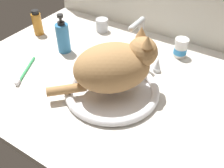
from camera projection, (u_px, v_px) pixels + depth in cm
name	position (u px, v px, depth cm)	size (l,w,h in cm)	color
countertop	(109.00, 80.00, 97.57)	(115.91, 83.03, 3.00)	silver
backsplash_wall	(160.00, 0.00, 113.65)	(115.91, 2.40, 39.00)	silver
sink_basin	(112.00, 90.00, 89.01)	(33.77, 33.77, 2.89)	white
faucet	(139.00, 49.00, 97.28)	(19.50, 11.22, 21.09)	silver
cat	(117.00, 66.00, 82.66)	(32.49, 32.37, 20.39)	tan
metal_jar	(102.00, 25.00, 123.27)	(6.04, 6.04, 6.31)	#B2B5BA
pill_bottle	(181.00, 48.00, 105.52)	(5.68, 5.68, 8.27)	white
amber_bottle	(37.00, 23.00, 119.36)	(4.51, 4.51, 12.12)	#C67A23
soap_pump_bottle	(63.00, 37.00, 106.75)	(5.56, 5.56, 17.16)	teal
toothbrush	(25.00, 71.00, 98.64)	(9.01, 17.10, 1.70)	#3FB266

